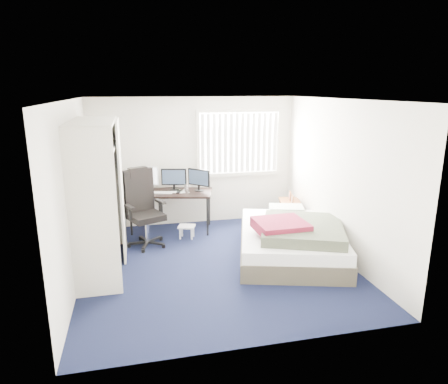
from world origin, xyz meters
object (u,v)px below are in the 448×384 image
desk (171,190)px  office_chair (144,216)px  nightstand (291,205)px  bed (291,239)px

desk → office_chair: 0.89m
desk → office_chair: office_chair is taller
office_chair → nightstand: (2.80, 0.22, -0.06)m
bed → office_chair: bearing=155.3°
nightstand → bed: 1.38m
nightstand → desk: bearing=169.1°
nightstand → bed: size_ratio=0.33×
bed → desk: bearing=135.8°
office_chair → nightstand: 2.81m
desk → bed: size_ratio=0.67×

